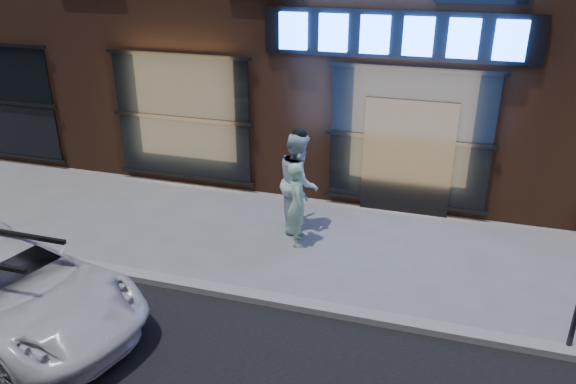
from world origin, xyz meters
name	(u,v)px	position (x,y,z in m)	size (l,w,h in m)	color
ground	(373,321)	(0.00, 0.00, 0.00)	(90.00, 90.00, 0.00)	slate
curb	(373,318)	(0.00, 0.00, 0.06)	(60.00, 0.25, 0.12)	gray
man_bowtie	(297,204)	(-1.75, 1.98, 0.80)	(0.59, 0.38, 1.61)	#A5D9B4
man_cap	(299,181)	(-1.91, 2.62, 0.98)	(0.95, 0.74, 1.96)	white
white_suv	(8,288)	(-5.09, -1.58, 0.61)	(2.04, 4.42, 1.23)	white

